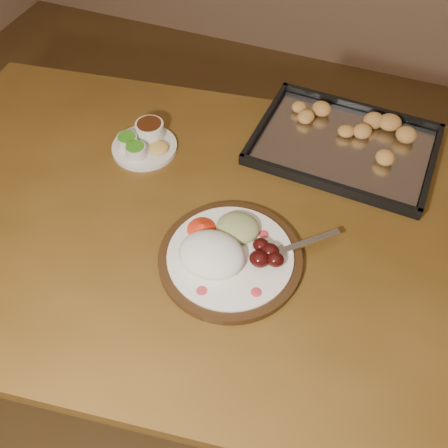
% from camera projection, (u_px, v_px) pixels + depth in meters
% --- Properties ---
extents(ground, '(4.00, 4.00, 0.00)m').
position_uv_depth(ground, '(211.00, 406.00, 1.58)').
color(ground, brown).
rests_on(ground, ground).
extents(dining_table, '(1.61, 1.10, 0.75)m').
position_uv_depth(dining_table, '(221.00, 249.00, 1.17)').
color(dining_table, brown).
rests_on(dining_table, ground).
extents(dinner_plate, '(0.34, 0.29, 0.07)m').
position_uv_depth(dinner_plate, '(227.00, 253.00, 1.01)').
color(dinner_plate, '#321E0E').
rests_on(dinner_plate, dining_table).
extents(condiment_saucer, '(0.16, 0.16, 0.05)m').
position_uv_depth(condiment_saucer, '(144.00, 142.00, 1.22)').
color(condiment_saucer, silver).
rests_on(condiment_saucer, dining_table).
extents(baking_tray, '(0.45, 0.34, 0.04)m').
position_uv_depth(baking_tray, '(344.00, 144.00, 1.23)').
color(baking_tray, black).
rests_on(baking_tray, dining_table).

